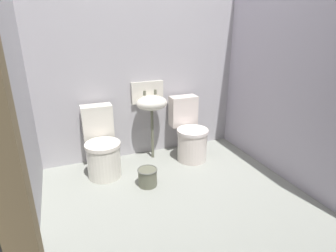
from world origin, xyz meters
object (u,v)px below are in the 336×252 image
object	(u,v)px
toilet_right	(189,134)
bucket	(148,177)
sink	(151,102)
toilet_left	(102,148)
wooden_door_post	(3,157)

from	to	relation	value
toilet_right	bucket	distance (m)	0.89
sink	toilet_left	bearing A→B (deg)	-164.42
wooden_door_post	toilet_left	distance (m)	2.17
toilet_left	sink	world-z (taller)	sink
toilet_left	sink	bearing A→B (deg)	-164.07
wooden_door_post	sink	world-z (taller)	wooden_door_post
wooden_door_post	toilet_left	world-z (taller)	wooden_door_post
toilet_left	bucket	size ratio (longest dim) A/B	3.53
toilet_left	toilet_right	size ratio (longest dim) A/B	1.00
bucket	wooden_door_post	bearing A→B (deg)	-125.13
toilet_right	bucket	size ratio (longest dim) A/B	3.53
toilet_left	bucket	bearing A→B (deg)	131.46
sink	wooden_door_post	bearing A→B (deg)	-121.57
wooden_door_post	sink	distance (m)	2.48
toilet_right	bucket	xyz separation A→B (m)	(-0.73, -0.46, -0.22)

